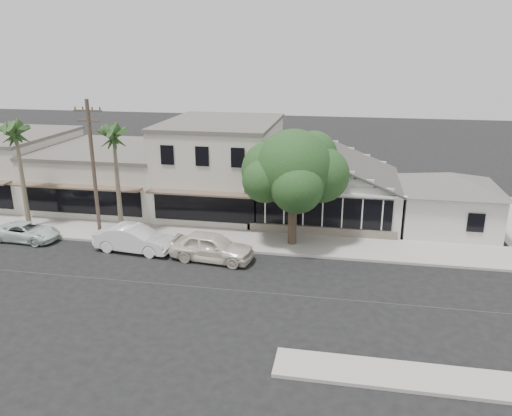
% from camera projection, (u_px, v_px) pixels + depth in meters
% --- Properties ---
extents(ground, '(140.00, 140.00, 0.00)m').
position_uv_depth(ground, '(215.00, 289.00, 25.79)').
color(ground, black).
rests_on(ground, ground).
extents(sidewalk_north, '(90.00, 3.50, 0.15)m').
position_uv_depth(sidewalk_north, '(126.00, 232.00, 33.47)').
color(sidewalk_north, '#9E9991').
rests_on(sidewalk_north, ground).
extents(corner_shop, '(10.40, 8.60, 5.10)m').
position_uv_depth(corner_shop, '(326.00, 183.00, 35.80)').
color(corner_shop, silver).
rests_on(corner_shop, ground).
extents(side_cottage, '(6.00, 6.00, 3.00)m').
position_uv_depth(side_cottage, '(447.00, 208.00, 33.80)').
color(side_cottage, silver).
rests_on(side_cottage, ground).
extents(row_building_near, '(8.00, 10.00, 6.50)m').
position_uv_depth(row_building_near, '(222.00, 167.00, 37.95)').
color(row_building_near, beige).
rests_on(row_building_near, ground).
extents(row_building_midnear, '(10.00, 10.00, 4.20)m').
position_uv_depth(row_building_midnear, '(113.00, 176.00, 39.86)').
color(row_building_midnear, '#B7B1A4').
rests_on(row_building_midnear, ground).
extents(utility_pole, '(1.80, 0.24, 9.00)m').
position_uv_depth(utility_pole, '(94.00, 168.00, 30.75)').
color(utility_pole, brown).
rests_on(utility_pole, ground).
extents(car_0, '(5.12, 2.52, 1.68)m').
position_uv_depth(car_0, '(212.00, 247.00, 29.02)').
color(car_0, silver).
rests_on(car_0, ground).
extents(car_1, '(5.00, 2.17, 1.60)m').
position_uv_depth(car_1, '(134.00, 239.00, 30.33)').
color(car_1, white).
rests_on(car_1, ground).
extents(car_2, '(4.37, 2.20, 1.19)m').
position_uv_depth(car_2, '(26.00, 232.00, 32.08)').
color(car_2, silver).
rests_on(car_2, ground).
extents(shade_tree, '(6.61, 5.98, 7.34)m').
position_uv_depth(shade_tree, '(293.00, 170.00, 30.19)').
color(shade_tree, '#4A3D2D').
rests_on(shade_tree, ground).
extents(palm_east, '(2.85, 2.85, 7.72)m').
position_uv_depth(palm_east, '(114.00, 137.00, 30.99)').
color(palm_east, '#726651').
rests_on(palm_east, ground).
extents(palm_mid, '(3.28, 3.28, 7.73)m').
position_uv_depth(palm_mid, '(16.00, 133.00, 32.43)').
color(palm_mid, '#726651').
rests_on(palm_mid, ground).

